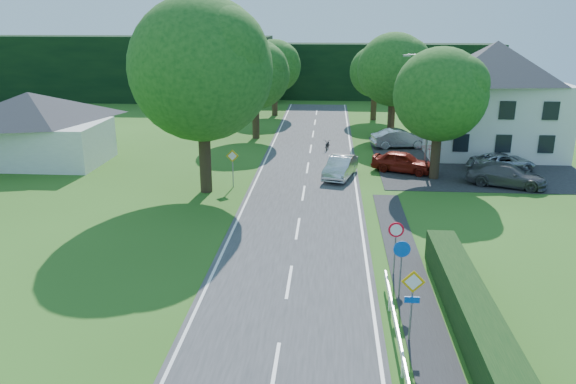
# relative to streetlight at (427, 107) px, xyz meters

# --- Properties ---
(road) EXTENTS (7.00, 80.00, 0.04)m
(road) POSITION_rel_streetlight_xyz_m (-8.06, -10.00, -4.44)
(road) COLOR #343437
(road) RESTS_ON ground
(parking_pad) EXTENTS (14.00, 16.00, 0.04)m
(parking_pad) POSITION_rel_streetlight_xyz_m (3.94, 3.00, -4.44)
(parking_pad) COLOR black
(parking_pad) RESTS_ON ground
(line_edge_left) EXTENTS (0.12, 80.00, 0.01)m
(line_edge_left) POSITION_rel_streetlight_xyz_m (-11.31, -10.00, -4.42)
(line_edge_left) COLOR white
(line_edge_left) RESTS_ON road
(line_edge_right) EXTENTS (0.12, 80.00, 0.01)m
(line_edge_right) POSITION_rel_streetlight_xyz_m (-4.81, -10.00, -4.42)
(line_edge_right) COLOR white
(line_edge_right) RESTS_ON road
(line_centre) EXTENTS (0.12, 80.00, 0.01)m
(line_centre) POSITION_rel_streetlight_xyz_m (-8.06, -10.00, -4.42)
(line_centre) COLOR white
(line_centre) RESTS_ON road
(tree_main) EXTENTS (9.40, 9.40, 11.64)m
(tree_main) POSITION_rel_streetlight_xyz_m (-14.06, -6.00, 1.36)
(tree_main) COLOR #174815
(tree_main) RESTS_ON ground
(tree_left_far) EXTENTS (7.00, 7.00, 8.58)m
(tree_left_far) POSITION_rel_streetlight_xyz_m (-13.06, 10.00, -0.17)
(tree_left_far) COLOR #174815
(tree_left_far) RESTS_ON ground
(tree_right_far) EXTENTS (7.40, 7.40, 9.09)m
(tree_right_far) POSITION_rel_streetlight_xyz_m (-1.06, 12.00, 0.08)
(tree_right_far) COLOR #174815
(tree_right_far) RESTS_ON ground
(tree_left_back) EXTENTS (6.60, 6.60, 8.07)m
(tree_left_back) POSITION_rel_streetlight_xyz_m (-12.56, 22.00, -0.43)
(tree_left_back) COLOR #174815
(tree_left_back) RESTS_ON ground
(tree_right_back) EXTENTS (6.20, 6.20, 7.56)m
(tree_right_back) POSITION_rel_streetlight_xyz_m (-2.06, 20.00, -0.68)
(tree_right_back) COLOR #174815
(tree_right_back) RESTS_ON ground
(tree_right_mid) EXTENTS (7.00, 7.00, 8.58)m
(tree_right_mid) POSITION_rel_streetlight_xyz_m (0.44, -2.00, -0.17)
(tree_right_mid) COLOR #174815
(tree_right_mid) RESTS_ON ground
(treeline_left) EXTENTS (44.00, 6.00, 8.00)m
(treeline_left) POSITION_rel_streetlight_xyz_m (-36.06, 32.00, -0.46)
(treeline_left) COLOR black
(treeline_left) RESTS_ON ground
(treeline_right) EXTENTS (30.00, 5.00, 7.00)m
(treeline_right) POSITION_rel_streetlight_xyz_m (-0.06, 36.00, -0.96)
(treeline_right) COLOR black
(treeline_right) RESTS_ON ground
(bungalow_left) EXTENTS (11.00, 6.50, 5.20)m
(bungalow_left) POSITION_rel_streetlight_xyz_m (-28.06, 0.00, -1.75)
(bungalow_left) COLOR silver
(bungalow_left) RESTS_ON ground
(house_white) EXTENTS (10.60, 8.40, 8.60)m
(house_white) POSITION_rel_streetlight_xyz_m (5.94, 6.00, -0.06)
(house_white) COLOR silver
(house_white) RESTS_ON ground
(streetlight) EXTENTS (2.03, 0.18, 8.00)m
(streetlight) POSITION_rel_streetlight_xyz_m (0.00, 0.00, 0.00)
(streetlight) COLOR gray
(streetlight) RESTS_ON ground
(sign_priority_right) EXTENTS (0.78, 0.09, 2.59)m
(sign_priority_right) POSITION_rel_streetlight_xyz_m (-3.76, -22.02, -2.67)
(sign_priority_right) COLOR gray
(sign_priority_right) RESTS_ON ground
(sign_roundabout) EXTENTS (0.64, 0.08, 2.37)m
(sign_roundabout) POSITION_rel_streetlight_xyz_m (-3.76, -19.02, -2.79)
(sign_roundabout) COLOR gray
(sign_roundabout) RESTS_ON ground
(sign_speed_limit) EXTENTS (0.64, 0.11, 2.37)m
(sign_speed_limit) POSITION_rel_streetlight_xyz_m (-3.76, -17.03, -2.70)
(sign_speed_limit) COLOR gray
(sign_speed_limit) RESTS_ON ground
(sign_priority_left) EXTENTS (0.78, 0.09, 2.44)m
(sign_priority_left) POSITION_rel_streetlight_xyz_m (-12.56, -5.02, -2.75)
(sign_priority_left) COLOR gray
(sign_priority_left) RESTS_ON ground
(moving_car) EXTENTS (2.53, 4.54, 1.42)m
(moving_car) POSITION_rel_streetlight_xyz_m (-5.79, -2.32, -3.72)
(moving_car) COLOR silver
(moving_car) RESTS_ON road
(motorcycle) EXTENTS (0.77, 1.71, 0.87)m
(motorcycle) POSITION_rel_streetlight_xyz_m (-6.70, 5.88, -3.99)
(motorcycle) COLOR black
(motorcycle) RESTS_ON road
(parked_car_red) EXTENTS (4.54, 3.18, 1.44)m
(parked_car_red) POSITION_rel_streetlight_xyz_m (-1.48, -0.60, -3.71)
(parked_car_red) COLOR maroon
(parked_car_red) RESTS_ON parking_pad
(parked_car_silver_a) EXTENTS (4.77, 2.34, 1.51)m
(parked_car_silver_a) POSITION_rel_streetlight_xyz_m (-0.81, 7.00, -3.67)
(parked_car_silver_a) COLOR silver
(parked_car_silver_a) RESTS_ON parking_pad
(parked_car_grey) EXTENTS (5.25, 3.55, 1.41)m
(parked_car_grey) POSITION_rel_streetlight_xyz_m (4.66, -3.50, -3.72)
(parked_car_grey) COLOR #48484C
(parked_car_grey) RESTS_ON parking_pad
(parked_car_silver_b) EXTENTS (4.71, 2.87, 1.22)m
(parked_car_silver_b) POSITION_rel_streetlight_xyz_m (5.54, 0.29, -3.81)
(parked_car_silver_b) COLOR #A7A8AE
(parked_car_silver_b) RESTS_ON parking_pad
(parasol) EXTENTS (2.26, 2.29, 1.69)m
(parasol) POSITION_rel_streetlight_xyz_m (0.52, 0.65, -3.58)
(parasol) COLOR #A90D12
(parasol) RESTS_ON parking_pad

